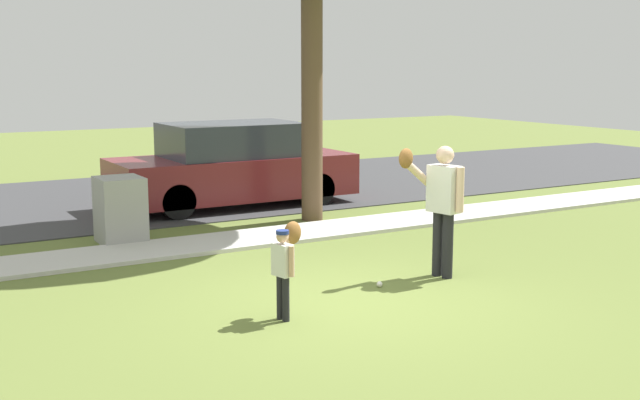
{
  "coord_description": "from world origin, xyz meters",
  "views": [
    {
      "loc": [
        -4.81,
        -7.58,
        2.73
      ],
      "look_at": [
        0.31,
        1.27,
        1.0
      ],
      "focal_mm": 44.41,
      "sensor_mm": 36.0,
      "label": 1
    }
  ],
  "objects": [
    {
      "name": "parked_suv_maroon",
      "position": [
        1.44,
        6.63,
        0.79
      ],
      "size": [
        4.7,
        1.9,
        1.63
      ],
      "color": "maroon",
      "rests_on": "road_surface"
    },
    {
      "name": "utility_cabinet",
      "position": [
        -1.42,
        4.49,
        0.52
      ],
      "size": [
        0.68,
        0.73,
        1.03
      ],
      "primitive_type": "cube",
      "color": "gray",
      "rests_on": "ground"
    },
    {
      "name": "sidewalk_strip",
      "position": [
        0.0,
        3.6,
        0.03
      ],
      "size": [
        36.0,
        1.2,
        0.06
      ],
      "primitive_type": "cube",
      "color": "beige",
      "rests_on": "ground"
    },
    {
      "name": "person_adult",
      "position": [
        1.59,
        0.35,
        1.06
      ],
      "size": [
        0.78,
        0.6,
        1.73
      ],
      "rotation": [
        0.0,
        0.0,
        -2.93
      ],
      "color": "black",
      "rests_on": "ground"
    },
    {
      "name": "person_child",
      "position": [
        -0.94,
        -0.16,
        0.68
      ],
      "size": [
        0.44,
        0.47,
        1.04
      ],
      "rotation": [
        0.0,
        0.0,
        0.21
      ],
      "color": "black",
      "rests_on": "ground"
    },
    {
      "name": "ground_plane",
      "position": [
        0.0,
        3.5,
        0.0
      ],
      "size": [
        48.0,
        48.0,
        0.0
      ],
      "primitive_type": "plane",
      "color": "olive"
    },
    {
      "name": "baseball",
      "position": [
        0.64,
        0.34,
        0.04
      ],
      "size": [
        0.07,
        0.07,
        0.07
      ],
      "primitive_type": "sphere",
      "color": "white",
      "rests_on": "ground"
    },
    {
      "name": "road_surface",
      "position": [
        0.0,
        8.6,
        0.01
      ],
      "size": [
        36.0,
        6.8,
        0.02
      ],
      "primitive_type": "cube",
      "color": "#38383A",
      "rests_on": "ground"
    }
  ]
}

